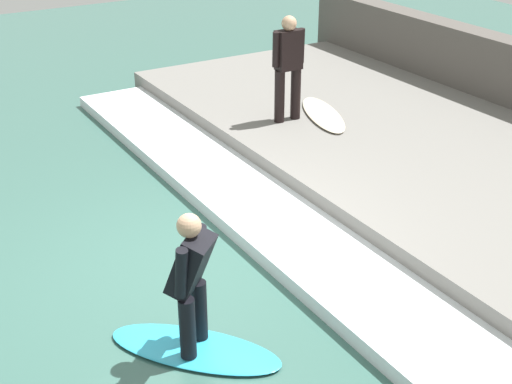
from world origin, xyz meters
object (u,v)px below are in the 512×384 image
Objects in this scene: surfboard_waiting_near at (323,114)px; surfboard_riding at (195,349)px; surfer_waiting_near at (288,63)px; surfer_riding at (191,276)px.

surfboard_riding is at bearing -138.08° from surfboard_waiting_near.
surfboard_riding is 1.02× the size of surfer_waiting_near.
surfer_riding is at bearing -138.08° from surfboard_waiting_near.
surfer_riding is 0.80× the size of surfboard_waiting_near.
surfboard_waiting_near is at bearing 41.92° from surfer_riding.
surfer_riding is 5.53m from surfboard_waiting_near.
surfer_riding is (0.00, 0.00, 0.79)m from surfboard_riding.
surfer_waiting_near is (3.53, 3.83, 0.44)m from surfer_riding.
surfboard_riding is 0.79m from surfer_riding.
surfboard_riding is 5.35m from surfer_waiting_near.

